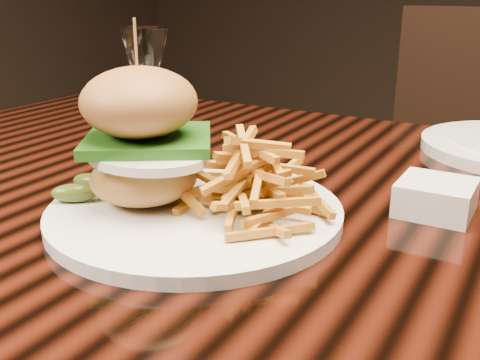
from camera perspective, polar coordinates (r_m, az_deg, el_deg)
The scene contains 6 objects.
dining_table at distance 0.75m, azimuth 9.17°, elevation -7.04°, with size 1.60×0.90×0.75m.
burger_plate at distance 0.63m, azimuth -5.07°, elevation 1.20°, with size 0.33×0.33×0.22m.
ramekin at distance 0.69m, azimuth 19.27°, elevation -1.67°, with size 0.08×0.08×0.04m, color white.
wine_glass at distance 0.86m, azimuth -9.55°, elevation 11.60°, with size 0.07×0.07×0.19m.
water_tumbler at distance 0.82m, azimuth -7.65°, elevation 4.07°, with size 0.06×0.06×0.08m, color white.
chair_far at distance 1.61m, azimuth 21.89°, elevation 0.93°, with size 0.47×0.48×0.95m.
Camera 1 is at (0.23, -0.64, 1.00)m, focal length 42.00 mm.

